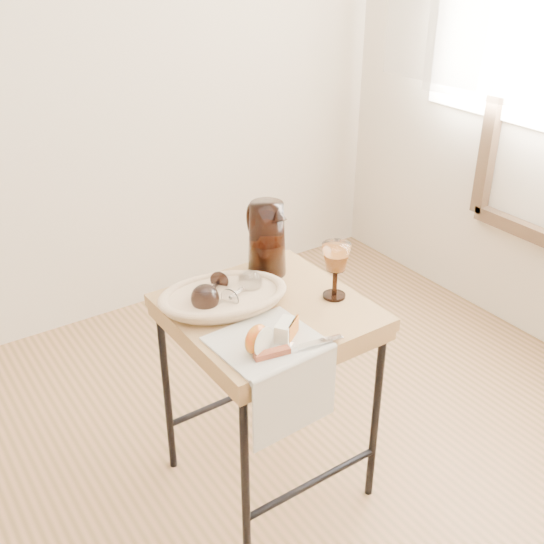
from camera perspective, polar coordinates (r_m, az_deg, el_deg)
side_table at (r=2.07m, az=-0.32°, el=-10.95°), size 0.53×0.53×0.67m
tea_towel at (r=1.72m, az=-0.45°, el=-6.08°), size 0.28×0.25×0.01m
bread_basket at (r=1.87m, az=-4.24°, el=-2.33°), size 0.37×0.30×0.04m
goblet_lying_a at (r=1.86m, az=-5.28°, el=-1.60°), size 0.15×0.14×0.08m
goblet_lying_b at (r=1.87m, az=-2.68°, el=-1.47°), size 0.14×0.12×0.07m
pitcher at (r=2.00m, az=-0.45°, el=2.92°), size 0.19×0.26×0.27m
wine_goblet at (r=1.89m, az=5.51°, el=0.10°), size 0.11×0.11×0.17m
apple_half at (r=1.66m, az=-1.36°, el=-5.82°), size 0.09×0.07×0.08m
apple_wedge at (r=1.72m, az=1.18°, el=-5.02°), size 0.08×0.07×0.05m
table_knife at (r=1.68m, az=2.05°, el=-6.49°), size 0.24×0.07×0.02m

